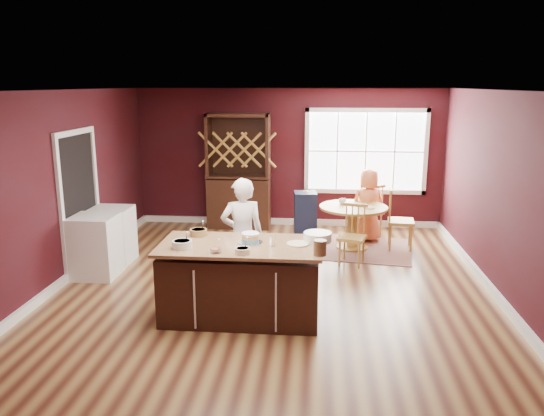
{
  "coord_description": "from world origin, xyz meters",
  "views": [
    {
      "loc": [
        0.61,
        -6.89,
        2.78
      ],
      "look_at": [
        -0.05,
        0.44,
        1.05
      ],
      "focal_mm": 35.0,
      "sensor_mm": 36.0,
      "label": 1
    }
  ],
  "objects_px": {
    "chair_east": "(401,218)",
    "hutch": "(239,171)",
    "chair_south": "(352,235)",
    "chair_north": "(369,210)",
    "kitchen_island": "(241,282)",
    "baker": "(242,236)",
    "seated_woman": "(368,205)",
    "dining_table": "(353,218)",
    "dryer": "(112,235)",
    "layer_cake": "(250,238)",
    "high_chair": "(305,217)",
    "toddler": "(310,198)",
    "washer": "(95,246)"
  },
  "relations": [
    {
      "from": "baker",
      "to": "chair_east",
      "type": "height_order",
      "value": "baker"
    },
    {
      "from": "seated_woman",
      "to": "high_chair",
      "type": "height_order",
      "value": "seated_woman"
    },
    {
      "from": "baker",
      "to": "hutch",
      "type": "bearing_deg",
      "value": -95.26
    },
    {
      "from": "seated_woman",
      "to": "high_chair",
      "type": "bearing_deg",
      "value": -3.48
    },
    {
      "from": "dining_table",
      "to": "chair_east",
      "type": "relative_size",
      "value": 1.07
    },
    {
      "from": "chair_south",
      "to": "seated_woman",
      "type": "bearing_deg",
      "value": 91.98
    },
    {
      "from": "chair_north",
      "to": "seated_woman",
      "type": "xyz_separation_m",
      "value": [
        -0.05,
        -0.32,
        0.16
      ]
    },
    {
      "from": "dining_table",
      "to": "chair_east",
      "type": "height_order",
      "value": "chair_east"
    },
    {
      "from": "kitchen_island",
      "to": "high_chair",
      "type": "bearing_deg",
      "value": 77.74
    },
    {
      "from": "chair_east",
      "to": "toddler",
      "type": "relative_size",
      "value": 4.14
    },
    {
      "from": "kitchen_island",
      "to": "chair_south",
      "type": "relative_size",
      "value": 2.02
    },
    {
      "from": "layer_cake",
      "to": "high_chair",
      "type": "xyz_separation_m",
      "value": [
        0.57,
        3.08,
        -0.5
      ]
    },
    {
      "from": "chair_east",
      "to": "washer",
      "type": "height_order",
      "value": "chair_east"
    },
    {
      "from": "washer",
      "to": "dryer",
      "type": "xyz_separation_m",
      "value": [
        0.0,
        0.64,
        -0.01
      ]
    },
    {
      "from": "chair_south",
      "to": "chair_north",
      "type": "height_order",
      "value": "chair_north"
    },
    {
      "from": "dining_table",
      "to": "washer",
      "type": "height_order",
      "value": "washer"
    },
    {
      "from": "kitchen_island",
      "to": "chair_east",
      "type": "bearing_deg",
      "value": 51.67
    },
    {
      "from": "baker",
      "to": "chair_east",
      "type": "relative_size",
      "value": 1.47
    },
    {
      "from": "layer_cake",
      "to": "washer",
      "type": "distance_m",
      "value": 2.74
    },
    {
      "from": "baker",
      "to": "layer_cake",
      "type": "distance_m",
      "value": 0.79
    },
    {
      "from": "chair_north",
      "to": "high_chair",
      "type": "xyz_separation_m",
      "value": [
        -1.17,
        -0.57,
        -0.02
      ]
    },
    {
      "from": "dryer",
      "to": "baker",
      "type": "bearing_deg",
      "value": -24.68
    },
    {
      "from": "kitchen_island",
      "to": "toddler",
      "type": "height_order",
      "value": "toddler"
    },
    {
      "from": "hutch",
      "to": "dining_table",
      "type": "bearing_deg",
      "value": -30.06
    },
    {
      "from": "kitchen_island",
      "to": "toddler",
      "type": "relative_size",
      "value": 7.46
    },
    {
      "from": "kitchen_island",
      "to": "baker",
      "type": "relative_size",
      "value": 1.23
    },
    {
      "from": "washer",
      "to": "layer_cake",
      "type": "bearing_deg",
      "value": -24.74
    },
    {
      "from": "baker",
      "to": "chair_south",
      "type": "xyz_separation_m",
      "value": [
        1.55,
        1.24,
        -0.31
      ]
    },
    {
      "from": "seated_woman",
      "to": "washer",
      "type": "bearing_deg",
      "value": 12.05
    },
    {
      "from": "baker",
      "to": "hutch",
      "type": "xyz_separation_m",
      "value": [
        -0.55,
        3.33,
        0.32
      ]
    },
    {
      "from": "chair_south",
      "to": "chair_north",
      "type": "bearing_deg",
      "value": 93.06
    },
    {
      "from": "kitchen_island",
      "to": "high_chair",
      "type": "xyz_separation_m",
      "value": [
        0.68,
        3.14,
        0.04
      ]
    },
    {
      "from": "kitchen_island",
      "to": "toddler",
      "type": "bearing_deg",
      "value": 76.81
    },
    {
      "from": "layer_cake",
      "to": "chair_east",
      "type": "xyz_separation_m",
      "value": [
        2.21,
        2.87,
        -0.44
      ]
    },
    {
      "from": "layer_cake",
      "to": "seated_woman",
      "type": "height_order",
      "value": "seated_woman"
    },
    {
      "from": "chair_east",
      "to": "hutch",
      "type": "distance_m",
      "value": 3.25
    },
    {
      "from": "dryer",
      "to": "seated_woman",
      "type": "bearing_deg",
      "value": 20.64
    },
    {
      "from": "dining_table",
      "to": "high_chair",
      "type": "xyz_separation_m",
      "value": [
        -0.82,
        0.26,
        -0.05
      ]
    },
    {
      "from": "chair_east",
      "to": "seated_woman",
      "type": "distance_m",
      "value": 0.7
    },
    {
      "from": "high_chair",
      "to": "toddler",
      "type": "xyz_separation_m",
      "value": [
        0.07,
        0.09,
        0.33
      ]
    },
    {
      "from": "chair_east",
      "to": "chair_south",
      "type": "distance_m",
      "value": 1.25
    },
    {
      "from": "seated_woman",
      "to": "washer",
      "type": "height_order",
      "value": "seated_woman"
    },
    {
      "from": "baker",
      "to": "chair_east",
      "type": "bearing_deg",
      "value": -153.23
    },
    {
      "from": "kitchen_island",
      "to": "washer",
      "type": "bearing_deg",
      "value": 152.98
    },
    {
      "from": "layer_cake",
      "to": "seated_woman",
      "type": "xyz_separation_m",
      "value": [
        1.69,
        3.32,
        -0.32
      ]
    },
    {
      "from": "seated_woman",
      "to": "chair_east",
      "type": "bearing_deg",
      "value": 123.48
    },
    {
      "from": "chair_north",
      "to": "baker",
      "type": "bearing_deg",
      "value": 20.45
    },
    {
      "from": "baker",
      "to": "seated_woman",
      "type": "bearing_deg",
      "value": -140.91
    },
    {
      "from": "chair_south",
      "to": "high_chair",
      "type": "xyz_separation_m",
      "value": [
        -0.76,
        1.09,
        0.0
      ]
    },
    {
      "from": "kitchen_island",
      "to": "high_chair",
      "type": "relative_size",
      "value": 2.01
    }
  ]
}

